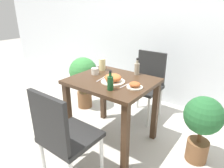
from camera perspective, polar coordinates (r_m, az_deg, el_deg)
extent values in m
plane|color=#B7B2A8|center=(2.44, 0.00, -15.24)|extent=(16.00, 16.00, 0.00)
cube|color=silver|center=(3.09, 15.32, 17.92)|extent=(8.00, 0.05, 2.60)
cube|color=#3D2819|center=(2.09, 0.00, 0.82)|extent=(0.85, 0.71, 0.04)
cube|color=#3D2819|center=(2.28, -12.40, -8.10)|extent=(0.06, 0.06, 0.70)
cube|color=#3D2819|center=(1.86, 3.79, -15.27)|extent=(0.06, 0.06, 0.70)
cube|color=#3D2819|center=(2.67, -2.55, -3.01)|extent=(0.06, 0.06, 0.70)
cube|color=#3D2819|center=(2.31, 12.20, -7.63)|extent=(0.06, 0.06, 0.70)
cube|color=black|center=(1.78, -11.60, -14.58)|extent=(0.42, 0.42, 0.04)
cube|color=black|center=(1.55, -17.61, -10.45)|extent=(0.40, 0.04, 0.44)
cylinder|color=white|center=(1.91, -2.98, -19.60)|extent=(0.03, 0.03, 0.41)
cylinder|color=white|center=(2.11, -10.81, -15.43)|extent=(0.03, 0.03, 0.41)
cylinder|color=white|center=(1.95, -19.03, -20.05)|extent=(0.03, 0.03, 0.41)
cube|color=black|center=(2.70, 9.01, -1.13)|extent=(0.42, 0.42, 0.04)
cube|color=black|center=(2.78, 11.18, 4.66)|extent=(0.40, 0.04, 0.44)
cylinder|color=white|center=(2.74, 3.60, -5.78)|extent=(0.03, 0.03, 0.41)
cylinder|color=white|center=(2.58, 10.34, -7.91)|extent=(0.03, 0.03, 0.41)
cylinder|color=white|center=(3.02, 7.38, -3.21)|extent=(0.03, 0.03, 0.41)
cylinder|color=white|center=(2.88, 13.62, -4.96)|extent=(0.03, 0.03, 0.41)
cylinder|color=beige|center=(2.01, 0.27, 0.70)|extent=(0.24, 0.24, 0.01)
ellipsoid|color=#CC6633|center=(1.99, 0.28, 1.84)|extent=(0.17, 0.17, 0.07)
cylinder|color=beige|center=(1.88, 6.48, -0.91)|extent=(0.15, 0.15, 0.01)
ellipsoid|color=#A35128|center=(1.87, 6.51, -0.10)|extent=(0.11, 0.11, 0.05)
cylinder|color=silver|center=(2.24, -4.90, 3.67)|extent=(0.08, 0.08, 0.07)
cylinder|color=beige|center=(2.37, -2.81, 5.60)|extent=(0.08, 0.08, 0.14)
cylinder|color=gray|center=(2.23, 7.13, 4.27)|extent=(0.06, 0.06, 0.13)
cylinder|color=gray|center=(2.21, 7.23, 6.30)|extent=(0.03, 0.03, 0.04)
sphere|color=black|center=(2.20, 7.26, 7.10)|extent=(0.03, 0.03, 0.03)
cylinder|color=#194C23|center=(1.80, -0.48, 0.18)|extent=(0.06, 0.06, 0.13)
cylinder|color=#194C23|center=(1.78, -0.49, 2.64)|extent=(0.03, 0.03, 0.04)
sphere|color=black|center=(1.77, -0.50, 3.61)|extent=(0.03, 0.03, 0.03)
cube|color=silver|center=(2.10, -3.06, 1.50)|extent=(0.04, 0.19, 0.00)
cube|color=silver|center=(1.93, 3.89, -0.37)|extent=(0.02, 0.17, 0.00)
cylinder|color=brown|center=(3.09, -7.79, -4.26)|extent=(0.22, 0.22, 0.25)
cylinder|color=brown|center=(3.01, -7.96, -1.10)|extent=(0.04, 0.04, 0.12)
sphere|color=#387F3D|center=(2.92, -8.23, 3.63)|extent=(0.40, 0.40, 0.40)
cylinder|color=brown|center=(2.27, 23.06, -17.01)|extent=(0.21, 0.21, 0.22)
cylinder|color=brown|center=(2.17, 23.71, -13.56)|extent=(0.04, 0.04, 0.11)
sphere|color=#235B2D|center=(2.05, 24.70, -8.16)|extent=(0.36, 0.36, 0.36)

